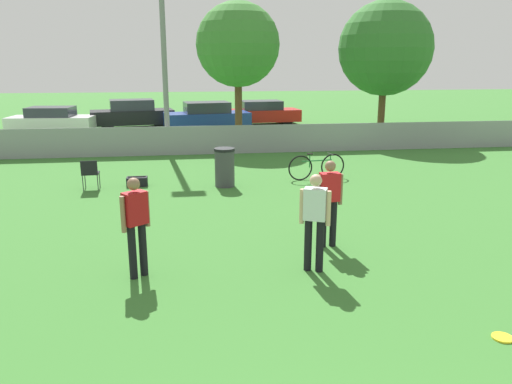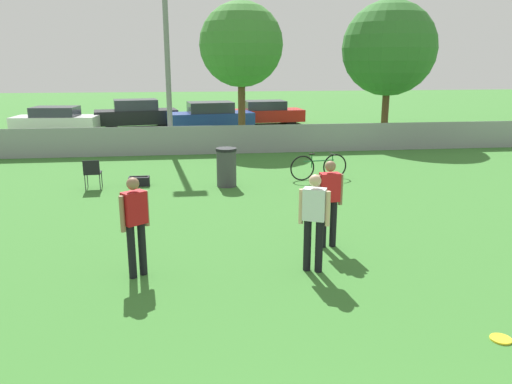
# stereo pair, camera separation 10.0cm
# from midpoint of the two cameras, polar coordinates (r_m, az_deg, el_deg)

# --- Properties ---
(fence_backline) EXTENTS (26.98, 0.07, 1.21)m
(fence_backline) POSITION_cam_midpoint_polar(r_m,az_deg,el_deg) (19.35, -4.87, 5.95)
(fence_backline) COLOR gray
(fence_backline) RESTS_ON ground_plane
(light_pole) EXTENTS (0.90, 0.36, 7.67)m
(light_pole) POSITION_cam_midpoint_polar(r_m,az_deg,el_deg) (19.74, -10.74, 17.66)
(light_pole) COLOR gray
(light_pole) RESTS_ON ground_plane
(tree_near_pole) EXTENTS (3.58, 3.58, 5.97)m
(tree_near_pole) POSITION_cam_midpoint_polar(r_m,az_deg,el_deg) (22.18, -2.21, 16.45)
(tree_near_pole) COLOR brown
(tree_near_pole) RESTS_ON ground_plane
(tree_far_right) EXTENTS (4.20, 4.20, 6.15)m
(tree_far_right) POSITION_cam_midpoint_polar(r_m,az_deg,el_deg) (24.02, 14.45, 15.59)
(tree_far_right) COLOR brown
(tree_far_right) RESTS_ON ground_plane
(player_receiver_white) EXTENTS (0.49, 0.35, 1.69)m
(player_receiver_white) POSITION_cam_midpoint_polar(r_m,az_deg,el_deg) (8.35, 6.40, -2.80)
(player_receiver_white) COLOR black
(player_receiver_white) RESTS_ON ground_plane
(player_defender_red) EXTENTS (0.53, 0.24, 1.69)m
(player_defender_red) POSITION_cam_midpoint_polar(r_m,az_deg,el_deg) (9.51, 8.06, -0.68)
(player_defender_red) COLOR black
(player_defender_red) RESTS_ON ground_plane
(player_thrower_red) EXTENTS (0.43, 0.40, 1.69)m
(player_thrower_red) POSITION_cam_midpoint_polar(r_m,az_deg,el_deg) (8.32, -13.91, -3.24)
(player_thrower_red) COLOR black
(player_thrower_red) RESTS_ON ground_plane
(frisbee_disc) EXTENTS (0.27, 0.27, 0.03)m
(frisbee_disc) POSITION_cam_midpoint_polar(r_m,az_deg,el_deg) (7.40, 25.99, -14.72)
(frisbee_disc) COLOR yellow
(frisbee_disc) RESTS_ON ground_plane
(folding_chair_sideline) EXTENTS (0.46, 0.46, 0.85)m
(folding_chair_sideline) POSITION_cam_midpoint_polar(r_m,az_deg,el_deg) (14.55, -18.62, 2.18)
(folding_chair_sideline) COLOR #333338
(folding_chair_sideline) RESTS_ON ground_plane
(bicycle_sideline) EXTENTS (1.80, 0.44, 0.82)m
(bicycle_sideline) POSITION_cam_midpoint_polar(r_m,az_deg,el_deg) (15.18, 6.77, 2.90)
(bicycle_sideline) COLOR black
(bicycle_sideline) RESTS_ON ground_plane
(trash_bin) EXTENTS (0.59, 0.59, 1.10)m
(trash_bin) POSITION_cam_midpoint_polar(r_m,az_deg,el_deg) (14.24, -3.80, 2.85)
(trash_bin) COLOR #3F3F44
(trash_bin) RESTS_ON ground_plane
(gear_bag_sideline) EXTENTS (0.58, 0.32, 0.29)m
(gear_bag_sideline) POSITION_cam_midpoint_polar(r_m,az_deg,el_deg) (14.74, -13.62, 1.18)
(gear_bag_sideline) COLOR black
(gear_bag_sideline) RESTS_ON ground_plane
(parked_car_white) EXTENTS (4.20, 2.07, 1.30)m
(parked_car_white) POSITION_cam_midpoint_polar(r_m,az_deg,el_deg) (27.14, -22.41, 7.60)
(parked_car_white) COLOR black
(parked_car_white) RESTS_ON ground_plane
(parked_car_dark) EXTENTS (4.56, 2.43, 1.50)m
(parked_car_dark) POSITION_cam_midpoint_polar(r_m,az_deg,el_deg) (28.03, -14.06, 8.63)
(parked_car_dark) COLOR black
(parked_car_dark) RESTS_ON ground_plane
(parked_car_blue) EXTENTS (4.54, 2.36, 1.46)m
(parked_car_blue) POSITION_cam_midpoint_polar(r_m,az_deg,el_deg) (26.28, -5.72, 8.56)
(parked_car_blue) COLOR black
(parked_car_blue) RESTS_ON ground_plane
(parked_car_red) EXTENTS (4.40, 2.13, 1.35)m
(parked_car_red) POSITION_cam_midpoint_polar(r_m,az_deg,el_deg) (28.52, 0.48, 9.03)
(parked_car_red) COLOR black
(parked_car_red) RESTS_ON ground_plane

